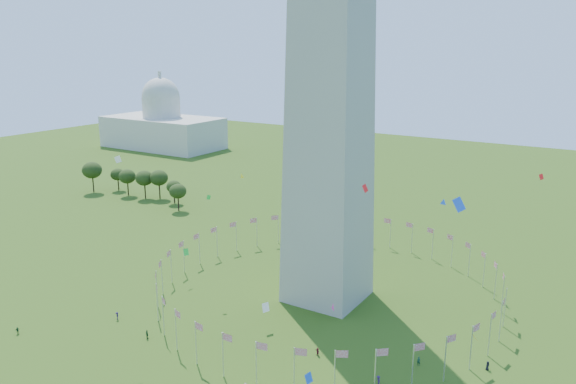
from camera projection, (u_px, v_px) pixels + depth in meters
name	position (u px, v px, depth m)	size (l,w,h in m)	color
flag_ring	(327.00, 279.00, 134.54)	(80.24, 80.24, 9.00)	silver
capitol_building	(161.00, 109.00, 328.82)	(70.00, 35.00, 46.00)	beige
kites_aloft	(309.00, 262.00, 106.63)	(80.26, 80.45, 37.23)	orange
tree_line_west	(136.00, 184.00, 223.04)	(55.55, 15.54, 12.46)	#2E4517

